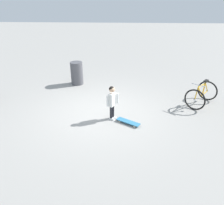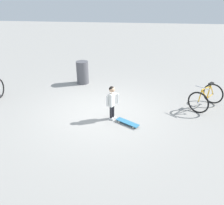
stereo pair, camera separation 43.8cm
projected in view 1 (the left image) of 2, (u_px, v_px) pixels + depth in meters
name	position (u px, v px, depth m)	size (l,w,h in m)	color
ground_plane	(100.00, 112.00, 7.05)	(50.00, 50.00, 0.00)	gray
child_person	(112.00, 99.00, 6.38)	(0.35, 0.28, 1.06)	black
skateboard	(128.00, 122.00, 6.39)	(0.72, 0.54, 0.07)	teal
bicycle_mid	(201.00, 94.00, 7.37)	(1.23, 1.28, 0.85)	black
trash_bin	(77.00, 73.00, 9.07)	(0.50, 0.50, 0.94)	#4C4C51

